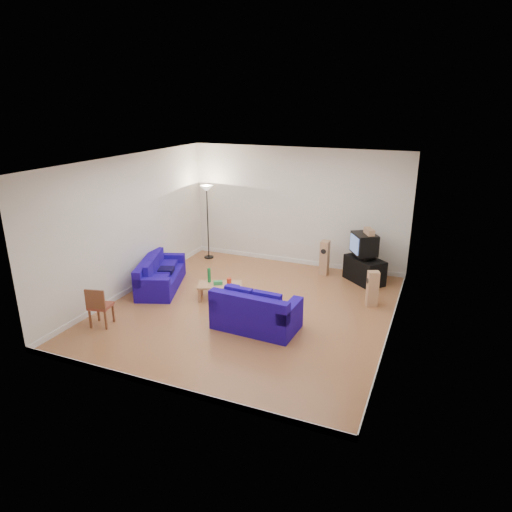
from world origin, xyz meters
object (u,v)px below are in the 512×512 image
at_px(television, 364,244).
at_px(sofa_three_seat, 159,277).
at_px(sofa_loveseat, 255,314).
at_px(tv_stand, 364,270).
at_px(coffee_table, 220,286).

bearing_deg(television, sofa_three_seat, -94.21).
bearing_deg(sofa_three_seat, television, 96.94).
xyz_separation_m(sofa_three_seat, sofa_loveseat, (2.98, -1.06, 0.04)).
distance_m(sofa_loveseat, tv_stand, 3.71).
height_order(tv_stand, television, television).
bearing_deg(tv_stand, television, -146.26).
xyz_separation_m(tv_stand, television, (-0.06, 0.01, 0.68)).
xyz_separation_m(sofa_loveseat, television, (1.50, 3.37, 0.68)).
relative_size(coffee_table, tv_stand, 1.09).
bearing_deg(sofa_three_seat, coffee_table, 68.73).
distance_m(sofa_three_seat, sofa_loveseat, 3.16).
relative_size(sofa_loveseat, coffee_table, 1.53).
relative_size(sofa_loveseat, television, 2.03).
bearing_deg(sofa_loveseat, sofa_three_seat, 163.33).
height_order(sofa_loveseat, tv_stand, sofa_loveseat).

